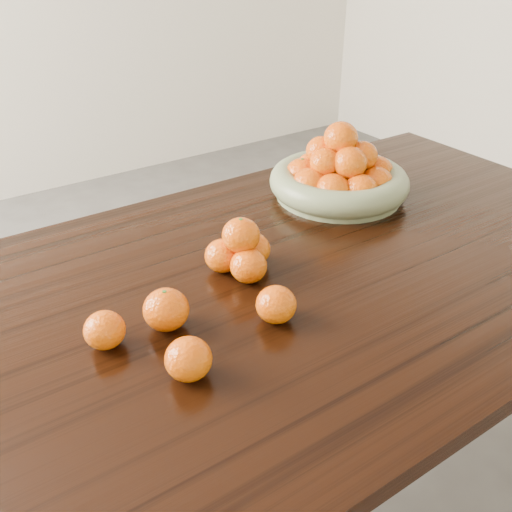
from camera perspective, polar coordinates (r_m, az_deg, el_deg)
dining_table at (r=1.23m, az=-0.10°, el=-6.27°), size 2.00×1.00×0.75m
fruit_bowl at (r=1.55m, az=8.37°, el=7.87°), size 0.37×0.37×0.20m
orange_pyramid at (r=1.19m, az=-1.49°, el=0.49°), size 0.14×0.14×0.12m
loose_orange_0 at (r=1.05m, az=-8.98°, el=-5.32°), size 0.08×0.08×0.08m
loose_orange_1 at (r=0.94m, az=-6.78°, el=-10.19°), size 0.08×0.08×0.07m
loose_orange_2 at (r=1.06m, az=2.02°, el=-4.87°), size 0.08×0.08×0.07m
loose_orange_3 at (r=1.03m, az=-14.91°, el=-7.17°), size 0.07×0.07×0.07m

